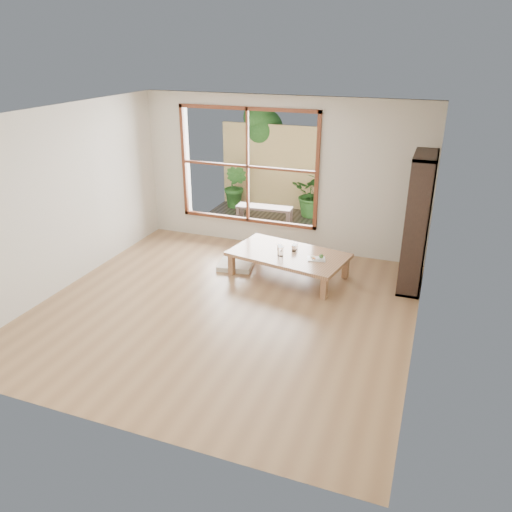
{
  "coord_description": "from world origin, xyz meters",
  "views": [
    {
      "loc": [
        2.51,
        -5.51,
        3.39
      ],
      "look_at": [
        0.21,
        0.65,
        0.55
      ],
      "focal_mm": 35.0,
      "sensor_mm": 36.0,
      "label": 1
    }
  ],
  "objects": [
    {
      "name": "shrub_right",
      "position": [
        0.16,
        4.2,
        0.5
      ],
      "size": [
        0.86,
        0.75,
        0.95
      ],
      "primitive_type": "imported",
      "rotation": [
        0.0,
        0.0,
        0.0
      ],
      "color": "#2A5920",
      "rests_on": "deck"
    },
    {
      "name": "bamboo_fence",
      "position": [
        -0.6,
        4.56,
        0.9
      ],
      "size": [
        2.8,
        0.06,
        1.8
      ],
      "primitive_type": "cube",
      "color": "tan",
      "rests_on": "ground"
    },
    {
      "name": "ground",
      "position": [
        0.0,
        0.0,
        0.0
      ],
      "size": [
        5.0,
        5.0,
        0.0
      ],
      "primitive_type": "plane",
      "color": "#A07A50",
      "rests_on": "ground"
    },
    {
      "name": "glass_mid",
      "position": [
        0.56,
        1.39,
        0.43
      ],
      "size": [
        0.07,
        0.07,
        0.1
      ],
      "primitive_type": "cylinder",
      "color": "silver",
      "rests_on": "low_table"
    },
    {
      "name": "garden_tree",
      "position": [
        -1.28,
        4.86,
        1.63
      ],
      "size": [
        1.04,
        0.85,
        2.22
      ],
      "color": "#4C3D2D",
      "rests_on": "ground"
    },
    {
      "name": "bookshelf",
      "position": [
        2.32,
        1.63,
        0.99
      ],
      "size": [
        0.32,
        0.89,
        1.99
      ],
      "primitive_type": "cube",
      "color": "#32221C",
      "rests_on": "ground"
    },
    {
      "name": "garden_bench",
      "position": [
        -0.64,
        3.42,
        0.32
      ],
      "size": [
        1.12,
        0.39,
        0.35
      ],
      "rotation": [
        0.0,
        0.0,
        0.06
      ],
      "color": "#32221C",
      "rests_on": "deck"
    },
    {
      "name": "deck",
      "position": [
        -0.6,
        3.56,
        0.0
      ],
      "size": [
        2.8,
        2.0,
        0.05
      ],
      "primitive_type": "cube",
      "color": "#352F26",
      "rests_on": "ground"
    },
    {
      "name": "glass_short",
      "position": [
        0.56,
        1.47,
        0.43
      ],
      "size": [
        0.07,
        0.07,
        0.09
      ],
      "primitive_type": "cylinder",
      "color": "silver",
      "rests_on": "low_table"
    },
    {
      "name": "low_table",
      "position": [
        0.51,
        1.29,
        0.34
      ],
      "size": [
        1.91,
        1.3,
        0.38
      ],
      "rotation": [
        0.0,
        0.0,
        -0.19
      ],
      "color": "#AC7753",
      "rests_on": "ground"
    },
    {
      "name": "floor_cushion",
      "position": [
        -0.39,
        1.33,
        0.04
      ],
      "size": [
        0.62,
        0.62,
        0.08
      ],
      "primitive_type": "cube",
      "rotation": [
        0.0,
        0.0,
        0.17
      ],
      "color": "beige",
      "rests_on": "ground"
    },
    {
      "name": "glass_tall",
      "position": [
        0.42,
        1.14,
        0.46
      ],
      "size": [
        0.08,
        0.08,
        0.16
      ],
      "primitive_type": "cylinder",
      "color": "silver",
      "rests_on": "low_table"
    },
    {
      "name": "shrub_left",
      "position": [
        -1.57,
        4.18,
        0.5
      ],
      "size": [
        0.62,
        0.55,
        0.95
      ],
      "primitive_type": "imported",
      "rotation": [
        0.0,
        0.0,
        -0.28
      ],
      "color": "#2A5920",
      "rests_on": "deck"
    },
    {
      "name": "food_tray",
      "position": [
        0.98,
        1.21,
        0.4
      ],
      "size": [
        0.3,
        0.25,
        0.08
      ],
      "rotation": [
        0.0,
        0.0,
        0.28
      ],
      "color": "white",
      "rests_on": "low_table"
    },
    {
      "name": "glass_small",
      "position": [
        0.34,
        1.36,
        0.43
      ],
      "size": [
        0.07,
        0.07,
        0.09
      ],
      "primitive_type": "cylinder",
      "color": "silver",
      "rests_on": "low_table"
    }
  ]
}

